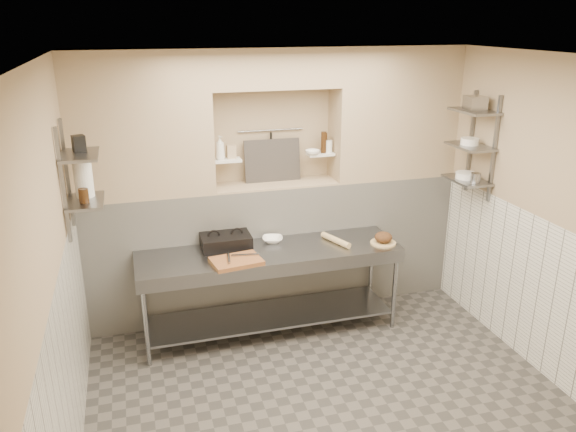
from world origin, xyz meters
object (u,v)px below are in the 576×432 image
object	(u,v)px
panini_press	(226,241)
bread_loaf	(383,237)
cutting_board	(236,261)
rolling_pin	(336,240)
bowl_alcove	(313,152)
jug_left	(84,179)
prep_table	(270,275)
bottle_soap	(220,148)
mixing_bowl	(273,239)

from	to	relation	value
panini_press	bread_loaf	distance (m)	1.59
cutting_board	rolling_pin	size ratio (longest dim) A/B	1.14
bowl_alcove	jug_left	world-z (taller)	jug_left
bread_loaf	prep_table	bearing A→B (deg)	173.50
rolling_pin	bottle_soap	distance (m)	1.49
cutting_board	bottle_soap	xyz separation A→B (m)	(0.01, 0.76, 0.91)
mixing_bowl	rolling_pin	bearing A→B (deg)	-18.70
bottle_soap	rolling_pin	bearing A→B (deg)	-27.29
rolling_pin	jug_left	distance (m)	2.48
panini_press	bowl_alcove	distance (m)	1.30
cutting_board	bread_loaf	world-z (taller)	bread_loaf
cutting_board	bread_loaf	size ratio (longest dim) A/B	2.55
prep_table	bowl_alcove	world-z (taller)	bowl_alcove
panini_press	bowl_alcove	bearing A→B (deg)	17.16
cutting_board	mixing_bowl	xyz separation A→B (m)	(0.46, 0.43, 0.00)
bread_loaf	bottle_soap	bearing A→B (deg)	155.34
cutting_board	bowl_alcove	xyz separation A→B (m)	(0.97, 0.72, 0.82)
rolling_pin	jug_left	xyz separation A→B (m)	(-2.33, -0.05, 0.84)
bottle_soap	bowl_alcove	bearing A→B (deg)	-2.60
bread_loaf	jug_left	xyz separation A→B (m)	(-2.79, 0.10, 0.80)
mixing_bowl	panini_press	bearing A→B (deg)	-178.96
rolling_pin	bread_loaf	size ratio (longest dim) A/B	2.23
bottle_soap	jug_left	world-z (taller)	bottle_soap
prep_table	cutting_board	bearing A→B (deg)	-151.95
bread_loaf	bowl_alcove	bearing A→B (deg)	130.21
rolling_pin	bowl_alcove	world-z (taller)	bowl_alcove
panini_press	bowl_alcove	xyz separation A→B (m)	(1.00, 0.30, 0.77)
bottle_soap	cutting_board	bearing A→B (deg)	-90.85
panini_press	jug_left	world-z (taller)	jug_left
prep_table	panini_press	bearing A→B (deg)	151.66
panini_press	rolling_pin	world-z (taller)	panini_press
rolling_pin	jug_left	size ratio (longest dim) A/B	1.29
mixing_bowl	bread_loaf	xyz separation A→B (m)	(1.07, -0.36, 0.04)
panini_press	bowl_alcove	size ratio (longest dim) A/B	3.24
cutting_board	bread_loaf	xyz separation A→B (m)	(1.53, 0.07, 0.05)
rolling_pin	bottle_soap	size ratio (longest dim) A/B	1.65
panini_press	cutting_board	bearing A→B (deg)	-86.19
prep_table	bread_loaf	world-z (taller)	bread_loaf
prep_table	cutting_board	xyz separation A→B (m)	(-0.38, -0.20, 0.28)
mixing_bowl	jug_left	xyz separation A→B (m)	(-1.72, -0.26, 0.84)
prep_table	bottle_soap	bearing A→B (deg)	122.83
mixing_bowl	bread_loaf	bearing A→B (deg)	-18.46
panini_press	bowl_alcove	world-z (taller)	bowl_alcove
panini_press	bottle_soap	xyz separation A→B (m)	(0.04, 0.35, 0.87)
cutting_board	bowl_alcove	distance (m)	1.46
mixing_bowl	bowl_alcove	bearing A→B (deg)	29.77
mixing_bowl	bread_loaf	distance (m)	1.13
bowl_alcove	jug_left	xyz separation A→B (m)	(-2.24, -0.55, 0.03)
rolling_pin	bottle_soap	bearing A→B (deg)	152.71
mixing_bowl	rolling_pin	xyz separation A→B (m)	(0.61, -0.21, 0.00)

